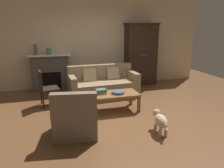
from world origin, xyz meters
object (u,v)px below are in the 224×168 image
(mantel_vase_jade, at_px, (49,51))
(dog, at_px, (160,120))
(couch, at_px, (103,85))
(coffee_table, at_px, (115,95))
(fireplace, at_px, (51,72))
(book_stack, at_px, (101,91))
(side_chair_wooden, at_px, (45,86))
(armoire, at_px, (141,54))
(fruit_bowl, at_px, (118,92))
(armchair_near_left, at_px, (76,118))
(mantel_vase_slate, at_px, (35,50))

(mantel_vase_jade, bearing_deg, dog, -60.64)
(couch, relative_size, coffee_table, 1.78)
(couch, relative_size, dog, 3.44)
(coffee_table, distance_m, mantel_vase_jade, 2.70)
(fireplace, height_order, book_stack, fireplace)
(side_chair_wooden, bearing_deg, mantel_vase_jade, 84.69)
(book_stack, bearing_deg, mantel_vase_jade, 118.29)
(armoire, distance_m, fruit_bowl, 2.62)
(mantel_vase_jade, distance_m, side_chair_wooden, 1.54)
(coffee_table, relative_size, book_stack, 4.29)
(armoire, xyz_separation_m, armchair_near_left, (-2.54, -3.01, -0.71))
(couch, height_order, armchair_near_left, armchair_near_left)
(armchair_near_left, bearing_deg, fruit_bowl, 39.62)
(side_chair_wooden, bearing_deg, book_stack, -29.45)
(mantel_vase_jade, xyz_separation_m, armchair_near_left, (0.41, -3.07, -0.90))
(armoire, distance_m, coffee_table, 2.65)
(coffee_table, distance_m, side_chair_wooden, 1.74)
(fireplace, relative_size, mantel_vase_slate, 4.10)
(fireplace, bearing_deg, mantel_vase_slate, -177.30)
(couch, relative_size, fruit_bowl, 6.55)
(couch, bearing_deg, dog, -78.25)
(armoire, distance_m, mantel_vase_jade, 2.96)
(fruit_bowl, distance_m, side_chair_wooden, 1.82)
(armoire, height_order, mantel_vase_slate, armoire)
(coffee_table, relative_size, mantel_vase_slate, 3.58)
(coffee_table, height_order, fruit_bowl, fruit_bowl)
(fireplace, bearing_deg, side_chair_wooden, -95.24)
(fireplace, height_order, armoire, armoire)
(dog, bearing_deg, fruit_bowl, 108.69)
(fireplace, xyz_separation_m, armoire, (2.95, -0.08, 0.46))
(armchair_near_left, distance_m, dog, 1.56)
(book_stack, bearing_deg, armchair_near_left, -125.11)
(mantel_vase_slate, xyz_separation_m, side_chair_wooden, (0.25, -1.37, -0.76))
(mantel_vase_jade, height_order, armchair_near_left, mantel_vase_jade)
(mantel_vase_jade, relative_size, armchair_near_left, 0.21)
(fruit_bowl, distance_m, mantel_vase_jade, 2.75)
(book_stack, height_order, dog, book_stack)
(armchair_near_left, height_order, side_chair_wooden, side_chair_wooden)
(couch, bearing_deg, coffee_table, -89.73)
(fruit_bowl, xyz_separation_m, mantel_vase_jade, (-1.50, 2.17, 0.76))
(armoire, relative_size, dog, 3.58)
(couch, bearing_deg, book_stack, -105.75)
(coffee_table, bearing_deg, armoire, 53.66)
(coffee_table, xyz_separation_m, mantel_vase_slate, (-1.81, 2.13, 0.91))
(fruit_bowl, bearing_deg, mantel_vase_slate, 130.94)
(armoire, bearing_deg, dog, -106.87)
(mantel_vase_jade, bearing_deg, fruit_bowl, -55.30)
(fireplace, relative_size, couch, 0.64)
(armchair_near_left, bearing_deg, book_stack, 54.89)
(coffee_table, distance_m, fruit_bowl, 0.12)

